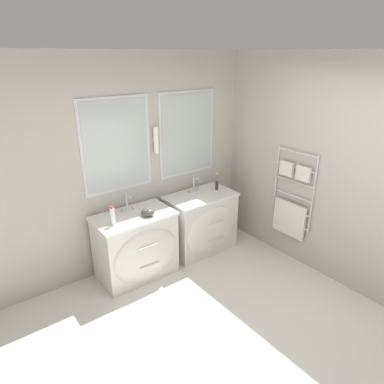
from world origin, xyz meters
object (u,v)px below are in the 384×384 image
(flower_vase, at_px, (217,183))
(vanity_left, at_px, (137,246))
(vanity_right, at_px, (202,223))
(amenity_bowl, at_px, (148,212))
(toiletry_bottle, at_px, (113,216))

(flower_vase, bearing_deg, vanity_left, -177.83)
(vanity_right, bearing_deg, amenity_bowl, -174.53)
(amenity_bowl, bearing_deg, vanity_right, 5.47)
(vanity_right, relative_size, flower_vase, 3.70)
(vanity_right, relative_size, toiletry_bottle, 4.17)
(toiletry_bottle, distance_m, flower_vase, 1.60)
(toiletry_bottle, xyz_separation_m, amenity_bowl, (0.42, -0.03, -0.06))
(vanity_left, relative_size, amenity_bowl, 5.91)
(vanity_left, distance_m, vanity_right, 1.00)
(vanity_left, distance_m, toiletry_bottle, 0.59)
(amenity_bowl, bearing_deg, toiletry_bottle, 176.29)
(toiletry_bottle, height_order, flower_vase, flower_vase)
(toiletry_bottle, bearing_deg, vanity_right, 2.47)
(flower_vase, bearing_deg, toiletry_bottle, -176.23)
(vanity_left, height_order, amenity_bowl, amenity_bowl)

